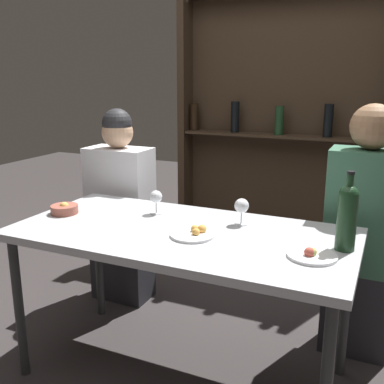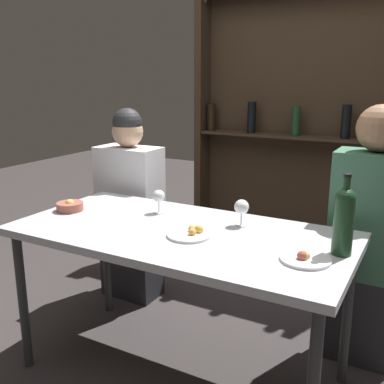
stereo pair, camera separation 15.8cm
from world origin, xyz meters
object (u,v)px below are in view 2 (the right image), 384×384
(wine_bottle, at_px, (344,218))
(wine_glass_1, at_px, (242,208))
(seated_person_left, at_px, (130,209))
(snack_bowl, at_px, (70,206))
(wine_glass_0, at_px, (159,197))
(seated_person_right, at_px, (369,244))
(food_plate_0, at_px, (305,258))
(food_plate_1, at_px, (191,234))

(wine_bottle, bearing_deg, wine_glass_1, 164.31)
(wine_glass_1, relative_size, seated_person_left, 0.10)
(wine_bottle, bearing_deg, snack_bowl, -177.06)
(wine_bottle, relative_size, wine_glass_0, 2.67)
(seated_person_left, bearing_deg, seated_person_right, -0.00)
(wine_glass_1, relative_size, food_plate_0, 0.65)
(food_plate_0, distance_m, food_plate_1, 0.50)
(snack_bowl, relative_size, seated_person_right, 0.11)
(wine_bottle, relative_size, seated_person_left, 0.26)
(wine_bottle, relative_size, wine_glass_1, 2.56)
(wine_glass_1, height_order, food_plate_1, wine_glass_1)
(wine_glass_0, height_order, food_plate_0, wine_glass_0)
(wine_bottle, bearing_deg, seated_person_right, 85.17)
(food_plate_1, distance_m, snack_bowl, 0.72)
(wine_glass_1, xyz_separation_m, snack_bowl, (-0.86, -0.20, -0.06))
(wine_bottle, distance_m, snack_bowl, 1.34)
(food_plate_1, height_order, seated_person_left, seated_person_left)
(wine_glass_0, relative_size, food_plate_1, 0.62)
(food_plate_1, xyz_separation_m, seated_person_left, (-0.77, 0.61, -0.16))
(wine_glass_1, distance_m, food_plate_1, 0.28)
(wine_glass_0, xyz_separation_m, snack_bowl, (-0.42, -0.19, -0.06))
(food_plate_0, bearing_deg, wine_bottle, 52.27)
(wine_bottle, xyz_separation_m, seated_person_left, (-1.38, 0.51, -0.30))
(food_plate_0, relative_size, seated_person_right, 0.15)
(food_plate_1, distance_m, seated_person_left, 1.00)
(snack_bowl, distance_m, seated_person_left, 0.60)
(wine_bottle, distance_m, wine_glass_0, 0.92)
(wine_bottle, xyz_separation_m, wine_glass_1, (-0.47, 0.13, -0.06))
(wine_bottle, xyz_separation_m, snack_bowl, (-1.33, -0.07, -0.12))
(wine_glass_0, distance_m, seated_person_left, 0.65)
(food_plate_1, distance_m, seated_person_right, 0.90)
(seated_person_left, bearing_deg, food_plate_1, -38.11)
(seated_person_right, bearing_deg, seated_person_left, 180.00)
(wine_glass_0, distance_m, food_plate_1, 0.38)
(seated_person_left, relative_size, seated_person_right, 0.95)
(food_plate_1, bearing_deg, snack_bowl, 177.36)
(wine_glass_1, bearing_deg, snack_bowl, -166.86)
(wine_glass_1, bearing_deg, food_plate_1, -120.06)
(food_plate_0, xyz_separation_m, seated_person_left, (-1.28, 0.64, -0.16))
(wine_glass_1, height_order, seated_person_right, seated_person_right)
(food_plate_1, bearing_deg, food_plate_0, -3.63)
(wine_glass_1, height_order, food_plate_0, wine_glass_1)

